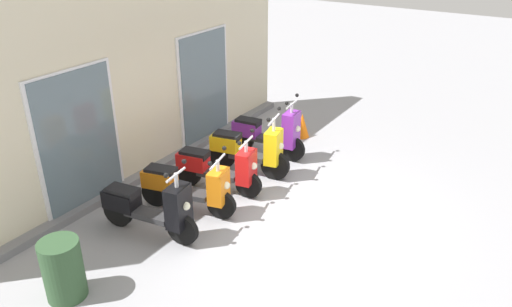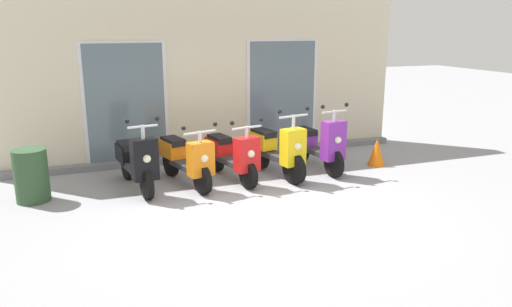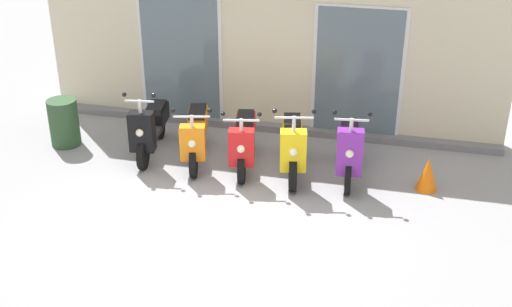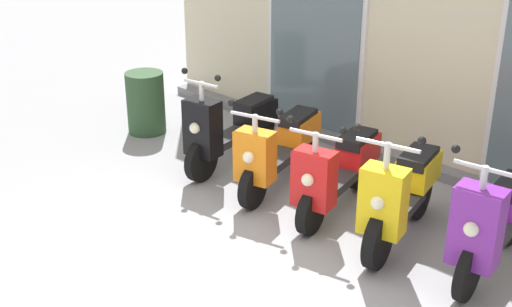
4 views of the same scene
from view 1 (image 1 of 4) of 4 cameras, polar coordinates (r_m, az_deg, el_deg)
ground_plane at (r=7.98m, az=3.76°, el=-6.89°), size 40.00×40.00×0.00m
storefront_facade at (r=8.95m, az=-13.18°, el=8.33°), size 8.07×0.50×3.56m
scooter_black at (r=7.38m, az=-12.14°, el=-6.08°), size 0.59×1.63×1.26m
scooter_orange at (r=7.85m, az=-7.90°, el=-3.79°), size 0.75×1.60×1.11m
scooter_red at (r=8.39m, az=-4.35°, el=-1.62°), size 0.68×1.57×1.14m
scooter_yellow at (r=8.90m, az=-0.82°, el=0.40°), size 0.70×1.57×1.28m
scooter_purple at (r=9.59m, az=1.51°, el=2.44°), size 0.56×1.58×1.29m
trash_bin at (r=6.63m, az=-21.36°, el=-12.34°), size 0.49×0.49×0.80m
traffic_cone at (r=10.59m, az=5.34°, el=3.25°), size 0.32×0.32×0.52m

